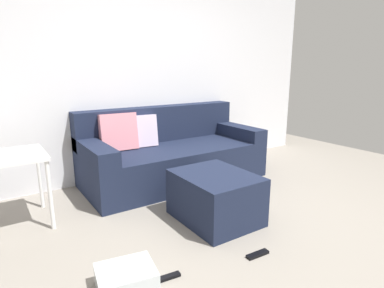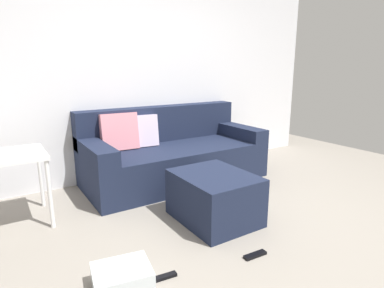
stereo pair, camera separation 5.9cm
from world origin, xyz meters
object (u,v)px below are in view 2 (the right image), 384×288
Objects in this scene: side_table at (15,165)px; remote_by_storage_bin at (163,277)px; ottoman at (214,197)px; couch_sectional at (172,154)px; storage_bin at (122,278)px; remote_near_ottoman at (255,255)px.

side_table is 1.67m from remote_by_storage_bin.
side_table reaches higher than ottoman.
side_table is at bearing 122.34° from remote_by_storage_bin.
side_table is 3.42× the size of remote_by_storage_bin.
couch_sectional is 2.09m from storage_bin.
ottoman is 2.09× the size of storage_bin.
remote_near_ottoman is (-0.10, -0.65, -0.21)m from ottoman.
storage_bin is at bearing -127.95° from couch_sectional.
couch_sectional is 1.20m from ottoman.
remote_by_storage_bin is at bearing -11.82° from storage_bin.
side_table is at bearing 149.03° from ottoman.
storage_bin is at bearing 173.91° from remote_by_storage_bin.
ottoman is 4.00× the size of remote_near_ottoman.
ottoman is 0.97m from remote_by_storage_bin.
remote_by_storage_bin is at bearing -120.89° from couch_sectional.
ottoman is 1.16× the size of side_table.
remote_by_storage_bin is at bearing -63.39° from side_table.
side_table reaches higher than storage_bin.
couch_sectional is 11.46× the size of remote_by_storage_bin.
couch_sectional is 1.76m from side_table.
side_table is 3.43× the size of remote_near_ottoman.
ottoman is at bearing 38.31° from remote_by_storage_bin.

